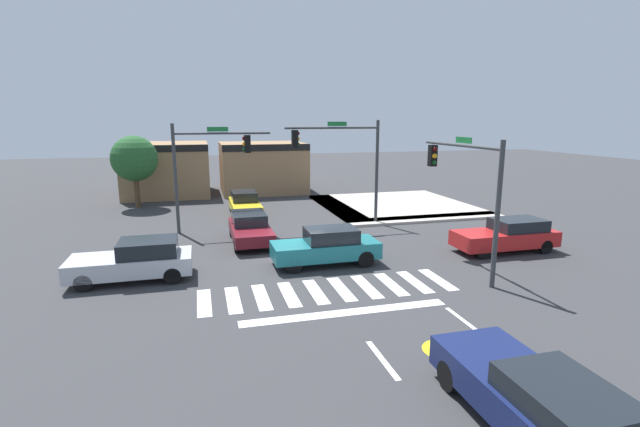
{
  "coord_description": "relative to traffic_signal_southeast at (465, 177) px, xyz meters",
  "views": [
    {
      "loc": [
        -4.31,
        -19.42,
        6.06
      ],
      "look_at": [
        0.88,
        0.02,
        1.87
      ],
      "focal_mm": 25.63,
      "sensor_mm": 36.0,
      "label": 1
    }
  ],
  "objects": [
    {
      "name": "car_teal",
      "position": [
        -5.13,
        1.94,
        -3.0
      ],
      "size": [
        4.47,
        1.74,
        1.56
      ],
      "rotation": [
        0.0,
        0.0,
        3.14
      ],
      "color": "#196B70",
      "rests_on": "ground_plane"
    },
    {
      "name": "traffic_signal_northeast",
      "position": [
        -2.31,
        8.62,
        0.38
      ],
      "size": [
        5.45,
        0.32,
        5.99
      ],
      "rotation": [
        0.0,
        0.0,
        3.14
      ],
      "color": "#383A3D",
      "rests_on": "ground_plane"
    },
    {
      "name": "storefront_row",
      "position": [
        -8.91,
        22.76,
        -1.7
      ],
      "size": [
        14.33,
        6.87,
        4.16
      ],
      "color": "#93704C",
      "rests_on": "ground_plane"
    },
    {
      "name": "traffic_signal_northwest",
      "position": [
        -9.64,
        9.21,
        0.2
      ],
      "size": [
        5.17,
        0.32,
        5.82
      ],
      "color": "#383A3D",
      "rests_on": "ground_plane"
    },
    {
      "name": "car_yellow",
      "position": [
        -7.44,
        13.0,
        -3.05
      ],
      "size": [
        1.75,
        4.54,
        1.48
      ],
      "rotation": [
        0.0,
        0.0,
        -1.57
      ],
      "color": "gold",
      "rests_on": "ground_plane"
    },
    {
      "name": "car_silver",
      "position": [
        -12.68,
        2.02,
        -3.01
      ],
      "size": [
        4.46,
        1.93,
        1.54
      ],
      "rotation": [
        0.0,
        0.0,
        3.14
      ],
      "color": "#B7BABF",
      "rests_on": "ground_plane"
    },
    {
      "name": "car_navy",
      "position": [
        -4.13,
        -9.32,
        -3.02
      ],
      "size": [
        1.85,
        4.52,
        1.46
      ],
      "rotation": [
        0.0,
        0.0,
        1.57
      ],
      "color": "#141E4C",
      "rests_on": "ground_plane"
    },
    {
      "name": "traffic_signal_southeast",
      "position": [
        0.0,
        0.0,
        0.0
      ],
      "size": [
        0.32,
        5.53,
        5.35
      ],
      "rotation": [
        0.0,
        0.0,
        1.57
      ],
      "color": "#383A3D",
      "rests_on": "ground_plane"
    },
    {
      "name": "car_maroon",
      "position": [
        -7.85,
        6.39,
        -3.05
      ],
      "size": [
        1.84,
        4.52,
        1.42
      ],
      "rotation": [
        0.0,
        0.0,
        -1.57
      ],
      "color": "maroon",
      "rests_on": "ground_plane"
    },
    {
      "name": "car_red",
      "position": [
        3.5,
        1.66,
        -3.02
      ],
      "size": [
        4.75,
        1.8,
        1.51
      ],
      "rotation": [
        0.0,
        0.0,
        3.14
      ],
      "color": "red",
      "rests_on": "ground_plane"
    },
    {
      "name": "crosswalk_near",
      "position": [
        -5.88,
        -0.97,
        -3.78
      ],
      "size": [
        9.18,
        2.42,
        0.01
      ],
      "color": "silver",
      "rests_on": "ground_plane"
    },
    {
      "name": "roadside_tree",
      "position": [
        -14.38,
        17.53,
        -0.41
      ],
      "size": [
        3.1,
        3.1,
        4.95
      ],
      "color": "#4C3823",
      "rests_on": "ground_plane"
    },
    {
      "name": "bike_detector_marking",
      "position": [
        -4.07,
        -5.92,
        -3.78
      ],
      "size": [
        1.19,
        1.19,
        0.01
      ],
      "color": "yellow",
      "rests_on": "ground_plane"
    },
    {
      "name": "ground_plane",
      "position": [
        -5.88,
        3.53,
        -3.78
      ],
      "size": [
        120.0,
        120.0,
        0.0
      ],
      "primitive_type": "plane",
      "color": "#353538"
    },
    {
      "name": "curb_corner_northeast",
      "position": [
        2.61,
        12.95,
        -3.71
      ],
      "size": [
        10.0,
        10.6,
        0.15
      ],
      "color": "#B2AA9E",
      "rests_on": "ground_plane"
    }
  ]
}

